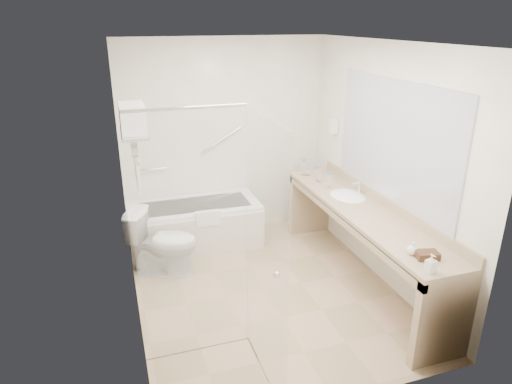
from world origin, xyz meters
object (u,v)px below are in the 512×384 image
object	(u,v)px
bathtub	(195,225)
water_bottle_left	(303,168)
vanity_counter	(362,228)
amenity_basket	(427,255)
toilet	(163,242)

from	to	relation	value
bathtub	water_bottle_left	bearing A→B (deg)	-7.47
bathtub	water_bottle_left	xyz separation A→B (m)	(1.37, -0.18, 0.67)
vanity_counter	amenity_basket	world-z (taller)	vanity_counter
amenity_basket	water_bottle_left	bearing A→B (deg)	92.82
vanity_counter	amenity_basket	xyz separation A→B (m)	(-0.04, -1.06, 0.24)
bathtub	amenity_basket	bearing A→B (deg)	-58.82
bathtub	vanity_counter	size ratio (longest dim) A/B	0.59
bathtub	vanity_counter	world-z (taller)	vanity_counter
toilet	water_bottle_left	world-z (taller)	water_bottle_left
bathtub	vanity_counter	xyz separation A→B (m)	(1.52, -1.39, 0.36)
bathtub	amenity_basket	size ratio (longest dim) A/B	8.90
water_bottle_left	amenity_basket	bearing A→B (deg)	-87.18
amenity_basket	bathtub	bearing A→B (deg)	121.18
toilet	amenity_basket	distance (m)	2.77
amenity_basket	water_bottle_left	size ratio (longest dim) A/B	0.87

